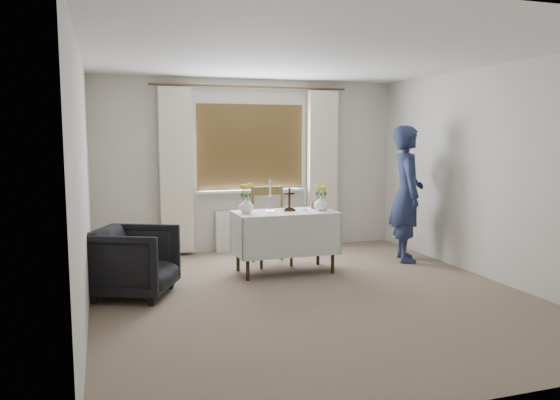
# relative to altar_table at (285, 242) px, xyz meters

# --- Properties ---
(ground) EXTENTS (5.00, 5.00, 0.00)m
(ground) POSITION_rel_altar_table_xyz_m (-0.04, -1.03, -0.38)
(ground) COLOR gray
(ground) RESTS_ON ground
(altar_table) EXTENTS (1.24, 0.64, 0.76)m
(altar_table) POSITION_rel_altar_table_xyz_m (0.00, 0.00, 0.00)
(altar_table) COLOR silver
(altar_table) RESTS_ON ground
(wooden_chair) EXTENTS (0.47, 0.47, 1.02)m
(wooden_chair) POSITION_rel_altar_table_xyz_m (-0.03, 0.45, 0.13)
(wooden_chair) COLOR brown
(wooden_chair) RESTS_ON ground
(armchair) EXTENTS (1.07, 1.06, 0.74)m
(armchair) POSITION_rel_altar_table_xyz_m (-1.83, -0.45, -0.01)
(armchair) COLOR black
(armchair) RESTS_ON ground
(person) EXTENTS (0.63, 0.77, 1.82)m
(person) POSITION_rel_altar_table_xyz_m (1.76, 0.10, 0.53)
(person) COLOR #222750
(person) RESTS_ON ground
(radiator) EXTENTS (1.10, 0.10, 0.60)m
(radiator) POSITION_rel_altar_table_xyz_m (-0.04, 1.39, -0.08)
(radiator) COLOR silver
(radiator) RESTS_ON ground
(wooden_cross) EXTENTS (0.14, 0.11, 0.29)m
(wooden_cross) POSITION_rel_altar_table_xyz_m (0.07, 0.04, 0.53)
(wooden_cross) COLOR black
(wooden_cross) RESTS_ON altar_table
(candlestick_left) EXTENTS (0.13, 0.13, 0.39)m
(candlestick_left) POSITION_rel_altar_table_xyz_m (-0.18, 0.04, 0.58)
(candlestick_left) COLOR white
(candlestick_left) RESTS_ON altar_table
(candlestick_right) EXTENTS (0.10, 0.10, 0.30)m
(candlestick_right) POSITION_rel_altar_table_xyz_m (0.28, 0.03, 0.53)
(candlestick_right) COLOR white
(candlestick_right) RESTS_ON altar_table
(flower_vase_left) EXTENTS (0.22, 0.22, 0.19)m
(flower_vase_left) POSITION_rel_altar_table_xyz_m (-0.48, 0.04, 0.47)
(flower_vase_left) COLOR white
(flower_vase_left) RESTS_ON altar_table
(flower_vase_right) EXTENTS (0.19, 0.19, 0.18)m
(flower_vase_right) POSITION_rel_altar_table_xyz_m (0.46, -0.05, 0.47)
(flower_vase_right) COLOR white
(flower_vase_right) RESTS_ON altar_table
(wicker_basket) EXTENTS (0.20, 0.20, 0.08)m
(wicker_basket) POSITION_rel_altar_table_xyz_m (0.51, 0.15, 0.42)
(wicker_basket) COLOR brown
(wicker_basket) RESTS_ON altar_table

